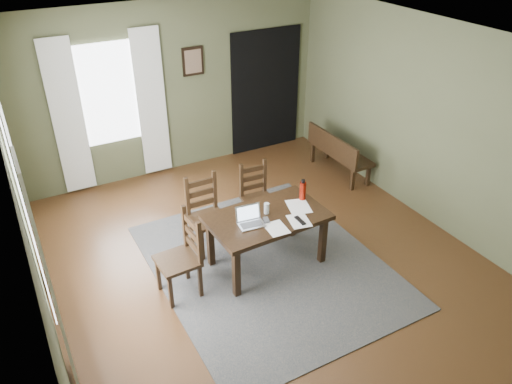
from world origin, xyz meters
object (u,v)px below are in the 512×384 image
chair_end (182,257)px  laptop (250,219)px  water_bottle (303,190)px  dining_table (267,222)px  chair_back_left (207,215)px  chair_back_right (257,197)px  bench (337,150)px

chair_end → laptop: size_ratio=3.12×
chair_end → water_bottle: chair_end is taller
dining_table → water_bottle: bearing=9.0°
laptop → chair_back_left: bearing=116.1°
laptop → water_bottle: (0.82, 0.15, 0.07)m
dining_table → chair_back_left: chair_back_left is taller
laptop → dining_table: bearing=15.6°
chair_end → chair_back_left: size_ratio=1.02×
chair_back_right → dining_table: bearing=-107.2°
dining_table → laptop: size_ratio=4.39×
chair_end → water_bottle: (1.65, 0.11, 0.34)m
chair_back_right → laptop: size_ratio=2.84×
chair_back_right → bench: (1.84, 0.68, -0.03)m
chair_back_left → water_bottle: (1.06, -0.55, 0.34)m
chair_end → chair_back_right: (1.39, 0.78, -0.04)m
bench → water_bottle: size_ratio=4.61×
chair_back_left → bench: chair_back_left is taller
dining_table → chair_back_left: 0.84m
dining_table → chair_back_left: size_ratio=1.43×
laptop → water_bottle: bearing=17.3°
chair_end → chair_back_left: (0.59, 0.66, -0.01)m
dining_table → laptop: laptop is taller
chair_back_left → dining_table: bearing=-53.3°
chair_back_left → water_bottle: bearing=-27.6°
bench → chair_end: bearing=114.4°
chair_back_right → water_bottle: 0.82m
water_bottle → chair_back_right: bearing=111.4°
dining_table → bench: 2.61m
dining_table → chair_back_right: bearing=67.0°
chair_end → laptop: (0.84, -0.04, 0.26)m
chair_back_right → bench: bearing=23.9°
chair_back_right → laptop: 1.04m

